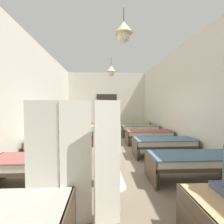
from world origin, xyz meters
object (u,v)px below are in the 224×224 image
bed_right_row_3 (149,134)px  bed_left_row_4 (77,129)px  bed_left_row_3 (70,134)px  potted_plant (114,122)px  bed_left_row_2 (60,144)px  bed_right_row_2 (164,143)px  bed_right_row_1 (193,161)px  bed_right_row_4 (140,128)px  privacy_screen (76,165)px  bed_right_row_5 (134,124)px  bed_left_row_5 (81,125)px  nurse_near_aisle (113,161)px  bed_left_row_1 (39,164)px

bed_right_row_3 → bed_left_row_4: bearing=152.0°
bed_left_row_3 → bed_right_row_3: same height
bed_left_row_3 → potted_plant: (1.94, 2.23, 0.28)m
bed_left_row_2 → bed_right_row_2: same height
bed_right_row_1 → potted_plant: bearing=103.0°
bed_right_row_4 → potted_plant: (-1.31, 0.51, 0.28)m
bed_left_row_2 → privacy_screen: size_ratio=1.12×
bed_right_row_5 → potted_plant: size_ratio=1.72×
bed_left_row_3 → bed_left_row_5: bearing=90.0°
bed_right_row_1 → bed_right_row_2: (0.00, 1.73, 0.00)m
bed_left_row_5 → privacy_screen: bearing=-83.4°
bed_right_row_5 → bed_right_row_2: bearing=-90.0°
bed_right_row_4 → nurse_near_aisle: bearing=-107.9°
bed_right_row_3 → potted_plant: size_ratio=1.72×
bed_left_row_3 → nurse_near_aisle: size_ratio=1.28×
nurse_near_aisle → bed_right_row_2: bearing=-29.6°
bed_left_row_2 → bed_left_row_3: size_ratio=1.00×
bed_left_row_1 → nurse_near_aisle: nurse_near_aisle is taller
bed_right_row_4 → potted_plant: potted_plant is taller
bed_right_row_2 → bed_left_row_4: 4.75m
bed_right_row_3 → bed_left_row_1: bearing=-133.3°
bed_left_row_4 → bed_left_row_3: bearing=-90.0°
bed_right_row_4 → bed_left_row_4: bearing=180.0°
bed_left_row_3 → bed_right_row_4: bearing=28.0°
bed_left_row_5 → bed_right_row_4: bearing=-28.0°
bed_left_row_2 → bed_left_row_4: bearing=90.0°
bed_left_row_4 → potted_plant: size_ratio=1.72×
bed_right_row_3 → bed_left_row_5: bearing=133.3°
bed_right_row_5 → nurse_near_aisle: 7.30m
bed_right_row_1 → privacy_screen: privacy_screen is taller
bed_left_row_1 → bed_left_row_5: 6.91m
bed_left_row_3 → nurse_near_aisle: (1.52, -3.64, 0.09)m
nurse_near_aisle → privacy_screen: size_ratio=0.87×
bed_right_row_4 → privacy_screen: privacy_screen is taller
bed_left_row_3 → bed_right_row_3: 3.25m
bed_right_row_5 → privacy_screen: (-2.30, -8.20, 0.41)m
nurse_near_aisle → privacy_screen: bearing=165.6°
bed_left_row_1 → bed_right_row_5: size_ratio=1.00×
bed_right_row_5 → nurse_near_aisle: size_ratio=1.28×
bed_right_row_1 → potted_plant: (-1.31, 5.69, 0.28)m
bed_right_row_1 → bed_right_row_5: (0.00, 6.91, 0.00)m
bed_left_row_3 → bed_left_row_4: bearing=90.0°
bed_left_row_1 → bed_left_row_2: same height
bed_right_row_4 → privacy_screen: (-2.30, -6.48, 0.41)m
bed_left_row_2 → bed_right_row_1: bearing=-28.0°
bed_left_row_2 → privacy_screen: privacy_screen is taller
bed_left_row_5 → bed_left_row_3: bearing=-90.0°
bed_right_row_3 → bed_right_row_5: 3.45m
bed_right_row_1 → nurse_near_aisle: size_ratio=1.28×
bed_right_row_3 → nurse_near_aisle: size_ratio=1.28×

